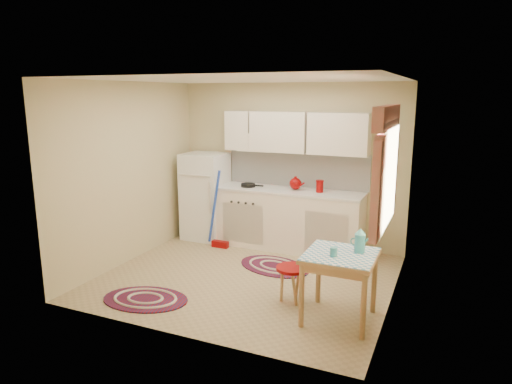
% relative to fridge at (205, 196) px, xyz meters
% --- Properties ---
extents(room_shell, '(3.64, 3.60, 2.52)m').
position_rel_fridge_xyz_m(room_shell, '(1.48, -1.01, 0.90)').
color(room_shell, tan).
rests_on(room_shell, ground).
extents(fridge, '(0.65, 0.60, 1.40)m').
position_rel_fridge_xyz_m(fridge, '(0.00, 0.00, 0.00)').
color(fridge, white).
rests_on(fridge, ground).
extents(broom, '(0.28, 0.12, 1.20)m').
position_rel_fridge_xyz_m(broom, '(0.45, -0.35, -0.10)').
color(broom, blue).
rests_on(broom, ground).
extents(base_cabinets, '(2.25, 0.60, 0.88)m').
position_rel_fridge_xyz_m(base_cabinets, '(1.41, 0.05, -0.26)').
color(base_cabinets, white).
rests_on(base_cabinets, ground).
extents(countertop, '(2.27, 0.62, 0.04)m').
position_rel_fridge_xyz_m(countertop, '(1.41, 0.05, 0.20)').
color(countertop, silver).
rests_on(countertop, base_cabinets).
extents(frying_pan, '(0.23, 0.23, 0.05)m').
position_rel_fridge_xyz_m(frying_pan, '(0.77, 0.00, 0.24)').
color(frying_pan, black).
rests_on(frying_pan, countertop).
extents(red_kettle, '(0.24, 0.22, 0.20)m').
position_rel_fridge_xyz_m(red_kettle, '(1.52, 0.05, 0.32)').
color(red_kettle, '#800405').
rests_on(red_kettle, countertop).
extents(red_canister, '(0.14, 0.14, 0.16)m').
position_rel_fridge_xyz_m(red_canister, '(1.89, 0.05, 0.30)').
color(red_canister, '#800405').
rests_on(red_canister, countertop).
extents(table, '(0.72, 0.72, 0.72)m').
position_rel_fridge_xyz_m(table, '(2.67, -1.89, -0.34)').
color(table, tan).
rests_on(table, ground).
extents(stool, '(0.46, 0.46, 0.42)m').
position_rel_fridge_xyz_m(stool, '(2.08, -1.70, -0.49)').
color(stool, '#800405').
rests_on(stool, ground).
extents(coffee_pot, '(0.15, 0.14, 0.27)m').
position_rel_fridge_xyz_m(coffee_pot, '(2.84, -1.77, 0.16)').
color(coffee_pot, teal).
rests_on(coffee_pot, table).
extents(mug, '(0.09, 0.09, 0.10)m').
position_rel_fridge_xyz_m(mug, '(2.62, -1.99, 0.07)').
color(mug, teal).
rests_on(mug, table).
extents(rug_center, '(1.19, 0.95, 0.02)m').
position_rel_fridge_xyz_m(rug_center, '(1.51, -0.78, -0.69)').
color(rug_center, maroon).
rests_on(rug_center, ground).
extents(rug_left, '(1.11, 0.84, 0.02)m').
position_rel_fridge_xyz_m(rug_left, '(0.52, -2.33, -0.69)').
color(rug_left, maroon).
rests_on(rug_left, ground).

